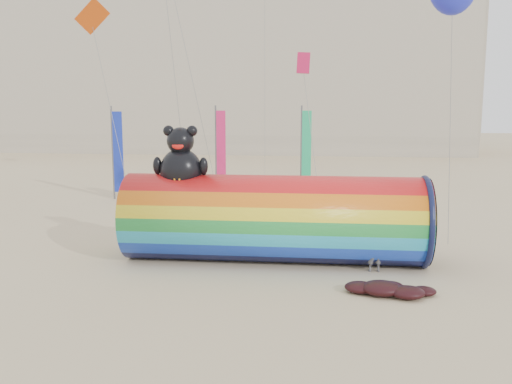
# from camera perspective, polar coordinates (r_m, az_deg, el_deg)

# --- Properties ---
(ground) EXTENTS (160.00, 160.00, 0.00)m
(ground) POSITION_cam_1_polar(r_m,az_deg,el_deg) (18.88, -2.02, -7.92)
(ground) COLOR #CCB58C
(ground) RESTS_ON ground
(hotel_building) EXTENTS (60.40, 15.40, 20.60)m
(hotel_building) POSITION_cam_1_polar(r_m,az_deg,el_deg) (65.62, -6.90, 13.37)
(hotel_building) COLOR #B7AD99
(hotel_building) RESTS_ON ground
(windsock_assembly) EXTENTS (10.33, 3.15, 4.76)m
(windsock_assembly) POSITION_cam_1_polar(r_m,az_deg,el_deg) (19.70, 1.81, -2.44)
(windsock_assembly) COLOR red
(windsock_assembly) RESTS_ON ground
(kite_handler) EXTENTS (0.62, 0.47, 1.54)m
(kite_handler) POSITION_cam_1_polar(r_m,az_deg,el_deg) (19.01, 11.75, -5.57)
(kite_handler) COLOR #57585F
(kite_handler) RESTS_ON ground
(fabric_bundle) EXTENTS (2.62, 1.35, 0.41)m
(fabric_bundle) POSITION_cam_1_polar(r_m,az_deg,el_deg) (17.09, 13.11, -9.43)
(fabric_bundle) COLOR #35090D
(fabric_bundle) RESTS_ON ground
(festival_banners) EXTENTS (11.04, 3.44, 5.20)m
(festival_banners) POSITION_cam_1_polar(r_m,az_deg,el_deg) (33.41, -4.02, 4.22)
(festival_banners) COLOR #59595E
(festival_banners) RESTS_ON ground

